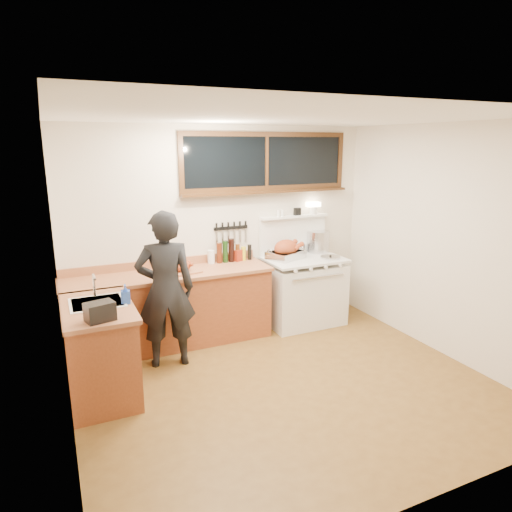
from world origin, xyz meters
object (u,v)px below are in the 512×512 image
man (166,290)px  cutting_board (183,268)px  vintage_stove (303,289)px  roast_turkey (286,251)px

man → cutting_board: man is taller
man → cutting_board: (0.31, 0.43, 0.10)m
vintage_stove → man: size_ratio=0.93×
vintage_stove → roast_turkey: bearing=161.7°
man → roast_turkey: size_ratio=3.11×
vintage_stove → roast_turkey: 0.59m
vintage_stove → roast_turkey: (-0.22, 0.07, 0.54)m
vintage_stove → cutting_board: vintage_stove is taller
vintage_stove → roast_turkey: vintage_stove is taller
man → roast_turkey: 1.82m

